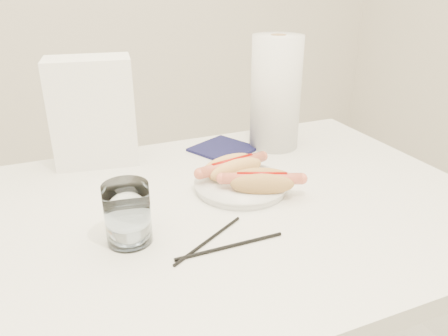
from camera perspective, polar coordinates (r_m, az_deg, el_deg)
name	(u,v)px	position (r m, az deg, el deg)	size (l,w,h in m)	color
table	(207,231)	(0.95, -2.17, -8.22)	(1.20, 0.80, 0.75)	white
plate	(241,186)	(0.99, 2.22, -2.36)	(0.20, 0.20, 0.02)	white
hotdog_left	(232,168)	(1.00, 1.09, 0.06)	(0.18, 0.09, 0.05)	#E8AB5C
hotdog_right	(262,182)	(0.94, 4.93, -1.77)	(0.17, 0.12, 0.05)	#BB8949
water_glass	(128,214)	(0.80, -12.44, -5.83)	(0.08, 0.08, 0.11)	silver
chopstick_near	(209,240)	(0.81, -2.00, -9.33)	(0.01, 0.01, 0.19)	black
chopstick_far	(230,246)	(0.79, 0.78, -10.14)	(0.01, 0.01, 0.21)	black
napkin_box	(93,112)	(1.14, -16.68, 7.00)	(0.20, 0.11, 0.27)	white
navy_napkin	(223,149)	(1.21, -0.11, 2.50)	(0.15, 0.15, 0.01)	#111238
paper_towel_roll	(276,93)	(1.20, 6.74, 9.66)	(0.13, 0.13, 0.30)	silver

